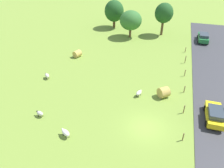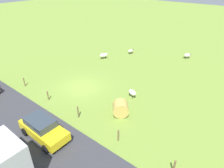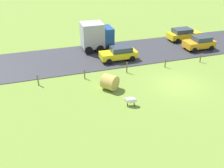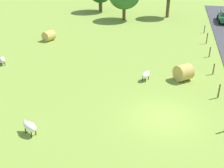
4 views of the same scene
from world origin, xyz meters
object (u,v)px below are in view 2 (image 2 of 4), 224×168
sheep_3 (131,51)px  car_0 (43,128)px  sheep_2 (187,55)px  sheep_0 (132,93)px  sheep_1 (103,55)px  hay_bale_0 (121,108)px

sheep_3 → car_0: car_0 is taller
sheep_2 → car_0: (23.12, -2.55, 0.36)m
sheep_0 → sheep_2: sheep_2 is taller
sheep_0 → sheep_2: 14.03m
sheep_0 → car_0: size_ratio=0.28×
sheep_1 → sheep_2: bearing=129.4°
sheep_0 → hay_bale_0: size_ratio=0.84×
sheep_2 → hay_bale_0: (17.15, 0.40, 0.18)m
sheep_2 → hay_bale_0: hay_bale_0 is taller
sheep_2 → sheep_3: size_ratio=1.02×
hay_bale_0 → car_0: 6.66m
sheep_2 → sheep_3: (3.63, -7.71, -0.04)m
sheep_1 → sheep_2: (-7.95, 9.68, -0.04)m
sheep_1 → sheep_0: bearing=56.7°
sheep_2 → hay_bale_0: size_ratio=0.79×
sheep_1 → hay_bale_0: (9.20, 10.07, 0.14)m
hay_bale_0 → car_0: bearing=-26.3°
sheep_2 → sheep_0: bearing=-1.7°
hay_bale_0 → car_0: size_ratio=0.33×
sheep_0 → car_0: 9.35m
sheep_2 → car_0: car_0 is taller
car_0 → sheep_0: bearing=166.9°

